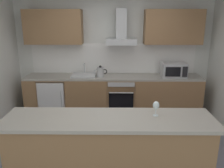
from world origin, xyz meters
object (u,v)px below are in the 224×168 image
object	(u,v)px
range_hood	(121,33)
sink	(84,75)
oven	(121,96)
kettle	(100,72)
microwave	(174,70)
refrigerator	(55,97)
wine_glass	(156,106)

from	to	relation	value
range_hood	sink	bearing A→B (deg)	-171.41
oven	kettle	distance (m)	0.70
oven	microwave	world-z (taller)	microwave
sink	kettle	distance (m)	0.36
refrigerator	range_hood	size ratio (longest dim) A/B	1.18
kettle	refrigerator	bearing A→B (deg)	178.25
refrigerator	wine_glass	bearing A→B (deg)	-50.59
oven	kettle	bearing A→B (deg)	-175.55
oven	wine_glass	distance (m)	2.31
range_hood	wine_glass	world-z (taller)	range_hood
range_hood	wine_glass	xyz separation A→B (m)	(0.35, -2.32, -0.69)
oven	refrigerator	bearing A→B (deg)	-179.89
range_hood	wine_glass	bearing A→B (deg)	-81.39
kettle	range_hood	size ratio (longest dim) A/B	0.40
refrigerator	range_hood	xyz separation A→B (m)	(1.45, 0.13, 1.36)
kettle	wine_glass	distance (m)	2.30
sink	kettle	world-z (taller)	sink
sink	range_hood	bearing A→B (deg)	8.59
refrigerator	kettle	distance (m)	1.17
kettle	wine_glass	world-z (taller)	wine_glass
microwave	range_hood	bearing A→B (deg)	171.85
oven	microwave	distance (m)	1.25
microwave	kettle	distance (m)	1.53
refrigerator	microwave	size ratio (longest dim) A/B	1.70
microwave	wine_glass	xyz separation A→B (m)	(-0.75, -2.16, 0.04)
kettle	sink	bearing A→B (deg)	172.75
microwave	kettle	xyz separation A→B (m)	(-1.53, -0.01, -0.04)
oven	range_hood	xyz separation A→B (m)	(0.00, 0.13, 1.33)
range_hood	oven	bearing A→B (deg)	-90.00
kettle	wine_glass	bearing A→B (deg)	-70.01
wine_glass	oven	bearing A→B (deg)	99.11
refrigerator	kettle	size ratio (longest dim) A/B	2.94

